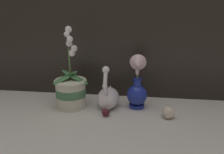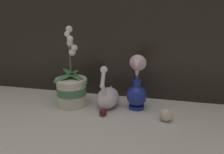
% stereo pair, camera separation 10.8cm
% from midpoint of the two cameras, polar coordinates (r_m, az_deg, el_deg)
% --- Properties ---
extents(ground_plane, '(2.80, 2.80, 0.00)m').
position_cam_midpoint_polar(ground_plane, '(0.99, -3.02, -10.86)').
color(ground_plane, beige).
extents(orchid_potted_plant, '(0.18, 0.17, 0.40)m').
position_cam_midpoint_polar(orchid_potted_plant, '(1.11, -13.48, -3.17)').
color(orchid_potted_plant, beige).
rests_on(orchid_potted_plant, ground_plane).
extents(swan_figurine, '(0.11, 0.21, 0.23)m').
position_cam_midpoint_polar(swan_figurine, '(1.09, -3.81, -5.11)').
color(swan_figurine, white).
rests_on(swan_figurine, ground_plane).
extents(blue_vase, '(0.10, 0.10, 0.27)m').
position_cam_midpoint_polar(blue_vase, '(1.07, 3.73, -3.12)').
color(blue_vase, navy).
rests_on(blue_vase, ground_plane).
extents(glass_sphere, '(0.06, 0.06, 0.06)m').
position_cam_midpoint_polar(glass_sphere, '(1.00, 11.55, -9.08)').
color(glass_sphere, beige).
rests_on(glass_sphere, ground_plane).
extents(glass_bauble, '(0.04, 0.04, 0.04)m').
position_cam_midpoint_polar(glass_bauble, '(1.01, -4.76, -9.28)').
color(glass_bauble, '#4C191E').
rests_on(glass_bauble, ground_plane).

